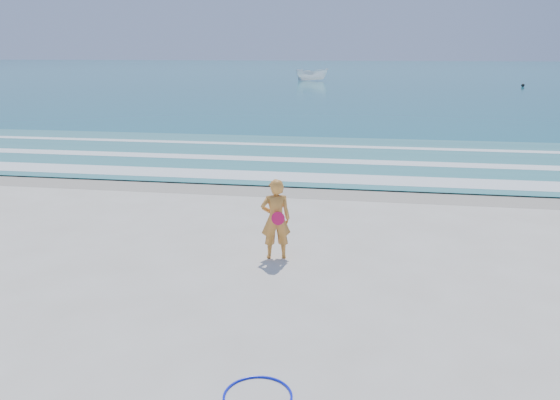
# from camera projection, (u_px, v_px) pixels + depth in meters

# --- Properties ---
(ground) EXTENTS (400.00, 400.00, 0.00)m
(ground) POSITION_uv_depth(u_px,v_px,m) (238.00, 332.00, 8.35)
(ground) COLOR silver
(ground) RESTS_ON ground
(wet_sand) EXTENTS (400.00, 2.40, 0.00)m
(wet_sand) POSITION_uv_depth(u_px,v_px,m) (306.00, 189.00, 16.91)
(wet_sand) COLOR #B2A893
(wet_sand) RESTS_ON ground
(ocean) EXTENTS (400.00, 190.00, 0.04)m
(ocean) POSITION_uv_depth(u_px,v_px,m) (362.00, 71.00, 108.19)
(ocean) COLOR #19727F
(ocean) RESTS_ON ground
(shallow) EXTENTS (400.00, 10.00, 0.01)m
(shallow) POSITION_uv_depth(u_px,v_px,m) (321.00, 157.00, 21.65)
(shallow) COLOR #59B7AD
(shallow) RESTS_ON ocean
(foam_near) EXTENTS (400.00, 1.40, 0.01)m
(foam_near) POSITION_uv_depth(u_px,v_px,m) (311.00, 178.00, 18.13)
(foam_near) COLOR white
(foam_near) RESTS_ON shallow
(foam_mid) EXTENTS (400.00, 0.90, 0.01)m
(foam_mid) POSITION_uv_depth(u_px,v_px,m) (319.00, 161.00, 20.89)
(foam_mid) COLOR white
(foam_mid) RESTS_ON shallow
(foam_far) EXTENTS (400.00, 0.60, 0.01)m
(foam_far) POSITION_uv_depth(u_px,v_px,m) (326.00, 146.00, 24.03)
(foam_far) COLOR white
(foam_far) RESTS_ON shallow
(hoop) EXTENTS (0.92, 0.92, 0.03)m
(hoop) POSITION_uv_depth(u_px,v_px,m) (258.00, 396.00, 6.77)
(hoop) COLOR #0C18D9
(hoop) RESTS_ON ground
(boat) EXTENTS (4.42, 1.87, 1.67)m
(boat) POSITION_uv_depth(u_px,v_px,m) (312.00, 75.00, 72.95)
(boat) COLOR white
(boat) RESTS_ON ocean
(buoy) EXTENTS (0.37, 0.37, 0.37)m
(buoy) POSITION_uv_depth(u_px,v_px,m) (523.00, 85.00, 61.49)
(buoy) COLOR black
(buoy) RESTS_ON ocean
(woman) EXTENTS (0.69, 0.54, 1.68)m
(woman) POSITION_uv_depth(u_px,v_px,m) (276.00, 219.00, 11.10)
(woman) COLOR orange
(woman) RESTS_ON ground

